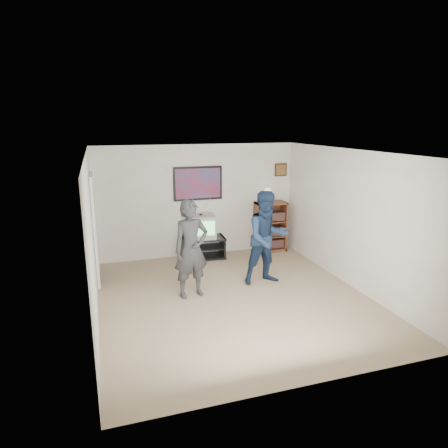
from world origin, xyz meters
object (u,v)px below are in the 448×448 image
media_stand (203,248)px  person_tall (191,249)px  person_short (267,238)px  crt_television (201,226)px  bookshelf (270,227)px

media_stand → person_tall: bearing=-106.6°
media_stand → person_short: 2.01m
media_stand → crt_television: size_ratio=1.62×
bookshelf → media_stand: bearing=-178.3°
crt_television → bookshelf: bearing=7.0°
crt_television → person_short: 1.93m
crt_television → person_tall: person_tall is taller
media_stand → crt_television: bearing=-176.2°
bookshelf → person_tall: bearing=-140.4°
bookshelf → person_short: 2.01m
bookshelf → person_tall: person_tall is taller
person_tall → crt_television: bearing=60.7°
media_stand → person_tall: person_tall is taller
crt_television → person_short: bearing=-59.4°
person_tall → person_short: (1.48, 0.16, 0.03)m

